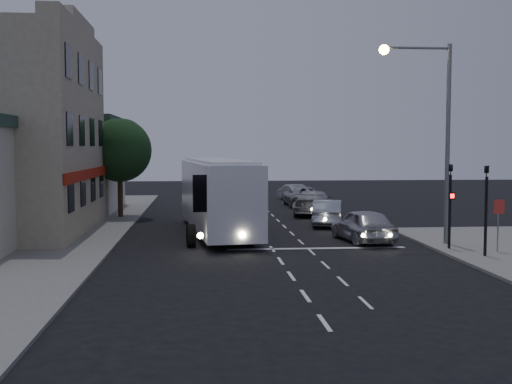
{
  "coord_description": "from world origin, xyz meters",
  "views": [
    {
      "loc": [
        -3.15,
        -25.96,
        4.5
      ],
      "look_at": [
        -0.3,
        6.86,
        2.2
      ],
      "focal_mm": 45.0,
      "sensor_mm": 36.0,
      "label": 1
    }
  ],
  "objects": [
    {
      "name": "street_tree",
      "position": [
        -8.21,
        15.02,
        4.5
      ],
      "size": [
        4.0,
        4.0,
        6.2
      ],
      "color": "black",
      "rests_on": "sidewalk_far"
    },
    {
      "name": "streetlight",
      "position": [
        7.34,
        2.2,
        5.73
      ],
      "size": [
        3.32,
        0.44,
        9.0
      ],
      "color": "slate",
      "rests_on": "sidewalk_near"
    },
    {
      "name": "traffic_signal_main",
      "position": [
        7.6,
        0.78,
        2.42
      ],
      "size": [
        0.25,
        0.35,
        4.1
      ],
      "color": "black",
      "rests_on": "sidewalk_near"
    },
    {
      "name": "traffic_signal_side",
      "position": [
        8.3,
        -1.2,
        2.42
      ],
      "size": [
        0.18,
        0.15,
        4.1
      ],
      "color": "black",
      "rests_on": "sidewalk_near"
    },
    {
      "name": "regulatory_sign",
      "position": [
        9.3,
        -0.24,
        1.6
      ],
      "size": [
        0.45,
        0.12,
        2.2
      ],
      "color": "slate",
      "rests_on": "sidewalk_near"
    },
    {
      "name": "car_sedan_b",
      "position": [
        4.37,
        16.18,
        0.81
      ],
      "size": [
        3.82,
        6.02,
        1.62
      ],
      "primitive_type": "imported",
      "rotation": [
        0.0,
        0.0,
        2.84
      ],
      "color": "#A8A8A8",
      "rests_on": "ground"
    },
    {
      "name": "car_extra",
      "position": [
        4.65,
        27.73,
        0.68
      ],
      "size": [
        2.37,
        4.37,
        1.37
      ],
      "primitive_type": "imported",
      "rotation": [
        0.0,
        0.0,
        3.38
      ],
      "color": "#ABABAE",
      "rests_on": "ground"
    },
    {
      "name": "ground",
      "position": [
        0.0,
        0.0,
        0.0
      ],
      "size": [
        120.0,
        120.0,
        0.0
      ],
      "primitive_type": "plane",
      "color": "black"
    },
    {
      "name": "sidewalk_far",
      "position": [
        -13.0,
        8.0,
        0.06
      ],
      "size": [
        12.0,
        50.0,
        0.12
      ],
      "primitive_type": "cube",
      "color": "slate",
      "rests_on": "ground"
    },
    {
      "name": "road_markings",
      "position": [
        1.29,
        3.31,
        0.0
      ],
      "size": [
        8.0,
        30.55,
        0.01
      ],
      "color": "silver",
      "rests_on": "ground"
    },
    {
      "name": "tour_bus",
      "position": [
        -2.28,
        7.29,
        2.09
      ],
      "size": [
        4.01,
        12.83,
        3.87
      ],
      "rotation": [
        0.0,
        0.0,
        0.11
      ],
      "color": "white",
      "rests_on": "ground"
    },
    {
      "name": "car_sedan_a",
      "position": [
        4.13,
        10.2,
        0.74
      ],
      "size": [
        2.55,
        4.75,
        1.49
      ],
      "primitive_type": "imported",
      "rotation": [
        0.0,
        0.0,
        2.91
      ],
      "color": "#A0A6B4",
      "rests_on": "ground"
    },
    {
      "name": "low_building_north",
      "position": [
        -13.5,
        20.0,
        3.39
      ],
      "size": [
        9.4,
        9.4,
        6.5
      ],
      "color": "beige",
      "rests_on": "sidewalk_far"
    },
    {
      "name": "car_suv",
      "position": [
        4.55,
        3.8,
        0.8
      ],
      "size": [
        2.51,
        4.91,
        1.6
      ],
      "primitive_type": "imported",
      "rotation": [
        0.0,
        0.0,
        3.28
      ],
      "color": "#B3B3B8",
      "rests_on": "ground"
    },
    {
      "name": "car_sedan_c",
      "position": [
        4.63,
        22.54,
        0.75
      ],
      "size": [
        2.53,
        5.43,
        1.5
      ],
      "primitive_type": "imported",
      "rotation": [
        0.0,
        0.0,
        3.15
      ],
      "color": "#9F9FA4",
      "rests_on": "ground"
    }
  ]
}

